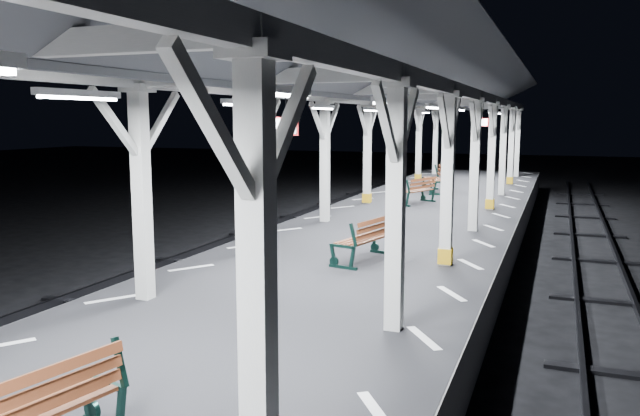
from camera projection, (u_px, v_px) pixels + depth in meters
The scene contains 11 objects.
ground at pixel (311, 335), 11.08m from camera, with size 120.00×120.00×0.00m, color black.
platform at pixel (311, 307), 11.01m from camera, with size 6.00×50.00×1.00m, color black.
hazard_stripes_left at pixel (191, 268), 11.81m from camera, with size 1.00×48.00×0.01m, color silver.
hazard_stripes_right at pixel (452, 294), 10.07m from camera, with size 1.00×48.00×0.01m, color silver.
track_left at pixel (86, 301), 12.85m from camera, with size 2.20×60.00×0.16m.
track_right at pixel (622, 371), 9.29m from camera, with size 2.20×60.00×0.16m.
canopy at pixel (310, 73), 10.42m from camera, with size 5.40×49.00×4.65m.
bench_near at pixel (26, 416), 4.90m from camera, with size 0.97×1.79×0.92m.
bench_mid at pixel (369, 238), 12.29m from camera, with size 0.96×1.75×0.90m.
bench_far at pixel (418, 190), 20.66m from camera, with size 1.12×1.73×0.88m.
bench_extra at pixel (437, 178), 23.93m from camera, with size 1.29×2.00×1.02m.
Camera 1 is at (3.98, -9.88, 3.80)m, focal length 35.00 mm.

